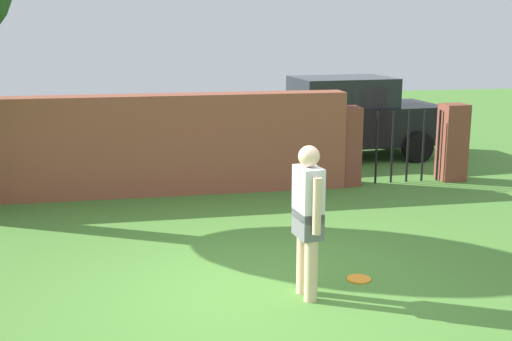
{
  "coord_description": "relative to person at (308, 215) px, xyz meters",
  "views": [
    {
      "loc": [
        -1.31,
        -6.45,
        2.81
      ],
      "look_at": [
        0.22,
        1.46,
        1.0
      ],
      "focal_mm": 45.83,
      "sensor_mm": 36.0,
      "label": 1
    }
  ],
  "objects": [
    {
      "name": "car",
      "position": [
        2.65,
        6.96,
        -0.04
      ],
      "size": [
        4.32,
        2.17,
        1.72
      ],
      "rotation": [
        0.0,
        0.0,
        3.22
      ],
      "color": "black",
      "rests_on": "ground"
    },
    {
      "name": "fence_gate",
      "position": [
        2.99,
        4.63,
        -0.2
      ],
      "size": [
        2.47,
        0.44,
        1.4
      ],
      "color": "brown",
      "rests_on": "ground"
    },
    {
      "name": "person",
      "position": [
        0.0,
        0.0,
        0.0
      ],
      "size": [
        0.26,
        0.54,
        1.62
      ],
      "rotation": [
        0.0,
        0.0,
        1.7
      ],
      "color": "beige",
      "rests_on": "ground"
    },
    {
      "name": "ground_plane",
      "position": [
        -0.43,
        0.23,
        -0.9
      ],
      "size": [
        40.0,
        40.0,
        0.0
      ],
      "primitive_type": "plane",
      "color": "#4C8433"
    },
    {
      "name": "frisbee_orange",
      "position": [
        0.7,
        0.33,
        -0.89
      ],
      "size": [
        0.27,
        0.27,
        0.02
      ],
      "primitive_type": "cylinder",
      "color": "orange",
      "rests_on": "ground"
    },
    {
      "name": "brick_wall",
      "position": [
        -1.93,
        4.63,
        -0.06
      ],
      "size": [
        7.63,
        0.5,
        1.68
      ],
      "primitive_type": "cube",
      "color": "brown",
      "rests_on": "ground"
    }
  ]
}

